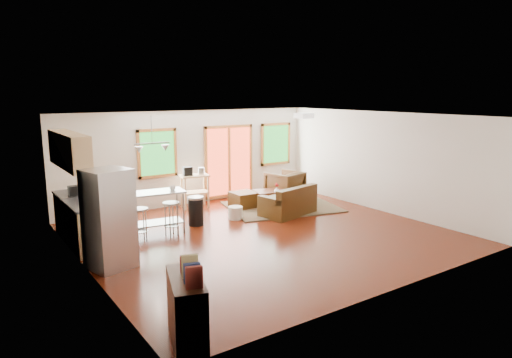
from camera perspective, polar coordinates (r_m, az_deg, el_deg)
floor at (r=10.13m, az=0.96°, el=-7.00°), size 7.50×7.00×0.02m
ceiling at (r=9.66m, az=1.01°, el=7.96°), size 7.50×7.00×0.02m
back_wall at (r=12.80m, az=-8.13°, el=2.68°), size 7.50×0.02×2.60m
left_wall at (r=8.28m, az=-20.81°, el=-2.40°), size 0.02×7.00×2.60m
right_wall at (r=12.34m, az=15.40°, el=2.09°), size 0.02×7.00×2.60m
front_wall at (r=7.30m, az=17.13°, el=-3.88°), size 7.50×0.02×2.60m
window_left at (r=12.32m, az=-12.23°, el=3.16°), size 1.10×0.05×1.30m
french_doors at (r=13.35m, az=-3.39°, el=2.23°), size 1.60×0.05×2.10m
window_right at (r=14.24m, az=2.49°, el=4.41°), size 1.10×0.05×1.30m
rug at (r=12.47m, az=3.23°, el=-3.48°), size 3.30×2.82×0.03m
loveseat at (r=11.64m, az=4.13°, el=-3.07°), size 1.56×1.08×0.76m
coffee_table at (r=12.56m, az=2.31°, el=-1.68°), size 1.22×0.92×0.43m
armchair at (r=13.26m, az=3.61°, el=-0.64°), size 1.06×1.02×0.92m
ottoman at (r=12.38m, az=-1.53°, el=-2.62°), size 0.64×0.64×0.43m
pouf at (r=11.30m, az=-2.58°, el=-4.24°), size 0.42×0.42×0.31m
vase at (r=12.28m, az=2.62°, el=-1.35°), size 0.20×0.21×0.28m
book at (r=12.60m, az=3.07°, el=-0.92°), size 0.19×0.05×0.26m
cabinets at (r=10.04m, az=-21.47°, el=-2.39°), size 0.64×2.24×2.30m
refrigerator at (r=8.47m, az=-17.85°, el=-4.78°), size 0.87×0.85×1.78m
island at (r=10.22m, az=-13.12°, el=-3.25°), size 1.57×0.79×0.96m
cup at (r=10.25m, az=-10.39°, el=-1.04°), size 0.14×0.11×0.13m
bar_stool_a at (r=9.84m, az=-14.28°, el=-4.60°), size 0.36×0.36×0.71m
bar_stool_b at (r=10.06m, az=-10.56°, el=-3.94°), size 0.40×0.40×0.75m
trash_can at (r=10.83m, az=-7.53°, el=-3.95°), size 0.43×0.43×0.69m
kitchen_cart at (r=12.36m, az=-7.78°, el=-0.07°), size 0.82×0.61×1.13m
bookshelf at (r=5.89m, az=-8.64°, el=-15.90°), size 0.67×1.06×1.17m
ceiling_flush at (r=11.12m, az=6.01°, el=7.87°), size 0.35×0.35×0.12m
pendant_light at (r=10.14m, az=-12.83°, el=3.79°), size 0.80×0.18×0.79m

